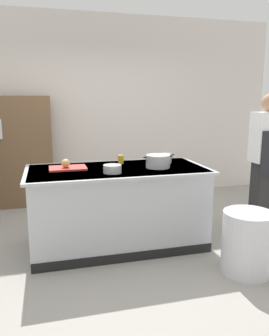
{
  "coord_description": "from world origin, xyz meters",
  "views": [
    {
      "loc": [
        -0.74,
        -3.56,
        1.65
      ],
      "look_at": [
        0.25,
        0.2,
        0.85
      ],
      "focal_mm": 35.85,
      "sensor_mm": 36.0,
      "label": 1
    }
  ],
  "objects_px": {
    "onion": "(66,163)",
    "bookshelf": "(15,152)",
    "stock_pot": "(158,161)",
    "person_chef": "(266,161)",
    "sauce_pan": "(165,158)",
    "juice_cup": "(121,159)",
    "trash_bin": "(247,243)",
    "mixing_bowl": "(112,169)"
  },
  "relations": [
    {
      "from": "onion",
      "to": "sauce_pan",
      "type": "height_order",
      "value": "onion"
    },
    {
      "from": "mixing_bowl",
      "to": "bookshelf",
      "type": "xyz_separation_m",
      "value": [
        -1.12,
        2.02,
        -0.09
      ]
    },
    {
      "from": "onion",
      "to": "trash_bin",
      "type": "height_order",
      "value": "onion"
    },
    {
      "from": "bookshelf",
      "to": "mixing_bowl",
      "type": "bearing_deg",
      "value": -61.06
    },
    {
      "from": "onion",
      "to": "bookshelf",
      "type": "bearing_deg",
      "value": 111.02
    },
    {
      "from": "onion",
      "to": "sauce_pan",
      "type": "bearing_deg",
      "value": 4.69
    },
    {
      "from": "stock_pot",
      "to": "person_chef",
      "type": "distance_m",
      "value": 1.39
    },
    {
      "from": "onion",
      "to": "trash_bin",
      "type": "xyz_separation_m",
      "value": [
        1.62,
        -1.01,
        -0.66
      ]
    },
    {
      "from": "sauce_pan",
      "to": "bookshelf",
      "type": "bearing_deg",
      "value": 138.58
    },
    {
      "from": "stock_pot",
      "to": "sauce_pan",
      "type": "bearing_deg",
      "value": 54.85
    },
    {
      "from": "mixing_bowl",
      "to": "juice_cup",
      "type": "xyz_separation_m",
      "value": [
        0.2,
        0.49,
        0.01
      ]
    },
    {
      "from": "sauce_pan",
      "to": "trash_bin",
      "type": "xyz_separation_m",
      "value": [
        0.44,
        -1.11,
        -0.65
      ]
    },
    {
      "from": "stock_pot",
      "to": "bookshelf",
      "type": "distance_m",
      "value": 2.51
    },
    {
      "from": "stock_pot",
      "to": "mixing_bowl",
      "type": "relative_size",
      "value": 1.77
    },
    {
      "from": "stock_pot",
      "to": "trash_bin",
      "type": "xyz_separation_m",
      "value": [
        0.62,
        -0.86,
        -0.67
      ]
    },
    {
      "from": "stock_pot",
      "to": "juice_cup",
      "type": "height_order",
      "value": "stock_pot"
    },
    {
      "from": "juice_cup",
      "to": "onion",
      "type": "bearing_deg",
      "value": -163.64
    },
    {
      "from": "juice_cup",
      "to": "sauce_pan",
      "type": "bearing_deg",
      "value": -10.26
    },
    {
      "from": "onion",
      "to": "bookshelf",
      "type": "relative_size",
      "value": 0.06
    },
    {
      "from": "sauce_pan",
      "to": "onion",
      "type": "bearing_deg",
      "value": -175.31
    },
    {
      "from": "onion",
      "to": "mixing_bowl",
      "type": "height_order",
      "value": "onion"
    },
    {
      "from": "onion",
      "to": "sauce_pan",
      "type": "distance_m",
      "value": 1.18
    },
    {
      "from": "trash_bin",
      "to": "person_chef",
      "type": "bearing_deg",
      "value": 47.81
    },
    {
      "from": "mixing_bowl",
      "to": "juice_cup",
      "type": "distance_m",
      "value": 0.53
    },
    {
      "from": "trash_bin",
      "to": "bookshelf",
      "type": "xyz_separation_m",
      "value": [
        -2.28,
        2.73,
        0.55
      ]
    },
    {
      "from": "sauce_pan",
      "to": "person_chef",
      "type": "height_order",
      "value": "person_chef"
    },
    {
      "from": "stock_pot",
      "to": "mixing_bowl",
      "type": "xyz_separation_m",
      "value": [
        -0.55,
        -0.15,
        -0.03
      ]
    },
    {
      "from": "trash_bin",
      "to": "onion",
      "type": "bearing_deg",
      "value": 147.99
    },
    {
      "from": "trash_bin",
      "to": "juice_cup",
      "type": "bearing_deg",
      "value": 128.77
    },
    {
      "from": "juice_cup",
      "to": "person_chef",
      "type": "xyz_separation_m",
      "value": [
        1.74,
        -0.35,
        -0.04
      ]
    },
    {
      "from": "mixing_bowl",
      "to": "trash_bin",
      "type": "height_order",
      "value": "mixing_bowl"
    },
    {
      "from": "onion",
      "to": "bookshelf",
      "type": "xyz_separation_m",
      "value": [
        -0.66,
        1.72,
        -0.12
      ]
    },
    {
      "from": "onion",
      "to": "mixing_bowl",
      "type": "distance_m",
      "value": 0.55
    },
    {
      "from": "sauce_pan",
      "to": "bookshelf",
      "type": "distance_m",
      "value": 2.46
    },
    {
      "from": "sauce_pan",
      "to": "juice_cup",
      "type": "relative_size",
      "value": 2.17
    },
    {
      "from": "sauce_pan",
      "to": "person_chef",
      "type": "distance_m",
      "value": 1.24
    },
    {
      "from": "sauce_pan",
      "to": "juice_cup",
      "type": "xyz_separation_m",
      "value": [
        -0.53,
        0.1,
        -0.01
      ]
    },
    {
      "from": "mixing_bowl",
      "to": "onion",
      "type": "bearing_deg",
      "value": 146.65
    },
    {
      "from": "mixing_bowl",
      "to": "sauce_pan",
      "type": "bearing_deg",
      "value": 28.81
    },
    {
      "from": "stock_pot",
      "to": "bookshelf",
      "type": "relative_size",
      "value": 0.2
    },
    {
      "from": "bookshelf",
      "to": "person_chef",
      "type": "bearing_deg",
      "value": -31.62
    },
    {
      "from": "onion",
      "to": "bookshelf",
      "type": "distance_m",
      "value": 1.85
    }
  ]
}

